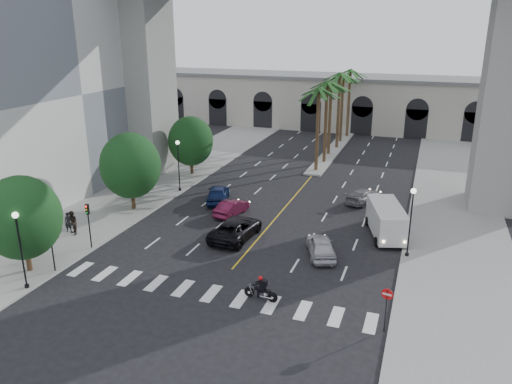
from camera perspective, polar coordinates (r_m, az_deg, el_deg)
name	(u,v)px	position (r m, az deg, el deg)	size (l,w,h in m)	color
ground	(221,283)	(33.65, -4.07, -10.28)	(140.00, 140.00, 0.00)	black
sidewalk_left	(144,190)	(52.42, -12.67, 0.18)	(8.00, 100.00, 0.15)	gray
sidewalk_right	(457,228)	(45.03, 21.94, -3.84)	(8.00, 100.00, 0.15)	gray
median	(333,151)	(67.97, 8.74, 4.65)	(2.00, 24.00, 0.20)	gray
building_left	(14,88)	(55.42, -25.93, 10.65)	(16.50, 32.50, 20.60)	silver
pier_building	(354,102)	(83.67, 11.17, 10.03)	(71.00, 10.50, 8.50)	#AFAC9D
palm_a	(319,92)	(56.68, 7.20, 11.22)	(3.20, 3.20, 10.30)	#47331E
palm_b	(327,86)	(60.51, 8.15, 11.91)	(3.20, 3.20, 10.60)	#47331E
palm_c	(331,86)	(64.52, 8.60, 11.88)	(3.20, 3.20, 10.10)	#47331E
palm_d	(340,77)	(68.29, 9.60, 12.81)	(3.20, 3.20, 10.90)	#47331E
palm_e	(343,78)	(72.30, 9.96, 12.73)	(3.20, 3.20, 10.40)	#47331E
palm_f	(350,73)	(76.16, 10.74, 13.18)	(3.20, 3.20, 10.70)	#47331E
street_tree_near	(22,218)	(36.69, -25.20, -2.68)	(5.20, 5.20, 6.89)	#382616
street_tree_mid	(130,166)	(46.19, -14.15, 2.94)	(5.44, 5.44, 7.21)	#382616
street_tree_far	(191,141)	(56.31, -7.47, 5.79)	(5.04, 5.04, 6.68)	#382616
lamp_post_left_near	(20,244)	(34.60, -25.37, -5.38)	(0.40, 0.40, 5.35)	black
lamp_post_left_far	(178,161)	(50.59, -8.85, 3.47)	(0.40, 0.40, 5.35)	black
lamp_post_right	(411,217)	(37.28, 17.29, -2.70)	(0.40, 0.40, 5.35)	black
traffic_signal_near	(51,239)	(36.44, -22.41, -5.00)	(0.25, 0.18, 3.65)	black
traffic_signal_far	(88,218)	(39.23, -18.61, -2.89)	(0.25, 0.18, 3.65)	black
motorcycle_rider	(262,289)	(31.33, 0.67, -11.04)	(2.24, 0.60, 1.61)	black
car_a	(321,246)	(37.14, 7.44, -6.16)	(1.83, 4.54, 1.55)	#B7B5BB
car_b	(232,208)	(44.62, -2.81, -1.81)	(1.45, 4.16, 1.37)	#53102A
car_c	(236,229)	(39.81, -2.31, -4.20)	(2.68, 5.82, 1.62)	black
car_d	(364,196)	(48.82, 12.21, -0.43)	(1.86, 4.58, 1.33)	slate
car_e	(218,193)	(48.02, -4.36, -0.16)	(1.97, 4.91, 1.67)	#0E1C45
cargo_van	(387,220)	(41.24, 14.69, -3.07)	(3.89, 6.40, 2.56)	silver
pedestrian_a	(68,222)	(43.32, -20.66, -3.26)	(0.61, 0.40, 1.68)	black
pedestrian_b	(72,223)	(42.62, -20.26, -3.34)	(0.96, 0.75, 1.98)	black
do_not_enter_sign	(387,301)	(28.72, 14.71, -11.93)	(0.64, 0.16, 2.66)	black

